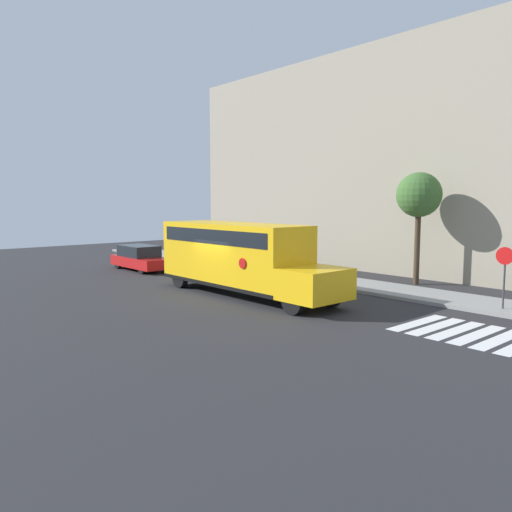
{
  "coord_description": "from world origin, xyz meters",
  "views": [
    {
      "loc": [
        17.84,
        -13.5,
        4.24
      ],
      "look_at": [
        1.0,
        1.18,
        1.78
      ],
      "focal_mm": 35.0,
      "sensor_mm": 36.0,
      "label": 1
    }
  ],
  "objects_px": {
    "school_bus": "(239,254)",
    "parked_car": "(140,258)",
    "stop_sign": "(504,270)",
    "tree_near_sidewalk": "(419,196)"
  },
  "relations": [
    {
      "from": "school_bus",
      "to": "stop_sign",
      "type": "distance_m",
      "value": 10.88
    },
    {
      "from": "parked_car",
      "to": "stop_sign",
      "type": "bearing_deg",
      "value": 13.3
    },
    {
      "from": "school_bus",
      "to": "parked_car",
      "type": "distance_m",
      "value": 10.37
    },
    {
      "from": "school_bus",
      "to": "tree_near_sidewalk",
      "type": "relative_size",
      "value": 1.78
    },
    {
      "from": "stop_sign",
      "to": "tree_near_sidewalk",
      "type": "relative_size",
      "value": 0.44
    },
    {
      "from": "school_bus",
      "to": "parked_car",
      "type": "relative_size",
      "value": 2.13
    },
    {
      "from": "parked_car",
      "to": "stop_sign",
      "type": "distance_m",
      "value": 20.41
    },
    {
      "from": "school_bus",
      "to": "tree_near_sidewalk",
      "type": "height_order",
      "value": "tree_near_sidewalk"
    },
    {
      "from": "school_bus",
      "to": "stop_sign",
      "type": "xyz_separation_m",
      "value": [
        9.54,
        5.22,
        -0.17
      ]
    },
    {
      "from": "school_bus",
      "to": "tree_near_sidewalk",
      "type": "distance_m",
      "value": 9.76
    }
  ]
}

